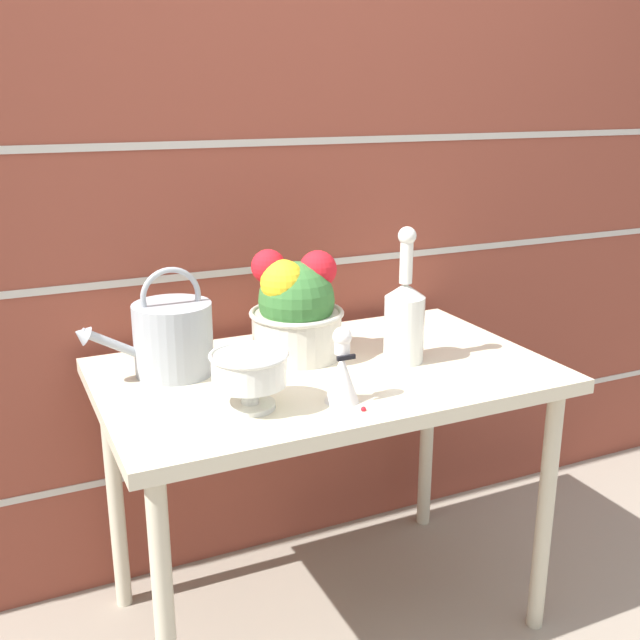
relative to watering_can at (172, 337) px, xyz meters
The scene contains 9 objects.
ground_plane 0.92m from the watering_can, 20.49° to the right, with size 12.00×12.00×0.00m, color gray.
brick_wall 0.54m from the watering_can, 39.84° to the left, with size 3.60×0.08×2.20m.
patio_table 0.42m from the watering_can, 20.49° to the right, with size 1.13×0.69×0.74m.
watering_can is the anchor object (origin of this frame).
crystal_pedestal_bowl 0.30m from the watering_can, 70.89° to the right, with size 0.18×0.18×0.13m.
flower_planter 0.33m from the watering_can, ahead, with size 0.25×0.25×0.29m.
glass_decanter 0.59m from the watering_can, 16.33° to the right, with size 0.10×0.10×0.35m.
figurine_vase 0.45m from the watering_can, 48.45° to the right, with size 0.08×0.08×0.18m.
fallen_petal 0.53m from the watering_can, 51.74° to the right, with size 0.01×0.01×0.01m.
Camera 1 is at (-0.76, -1.61, 1.41)m, focal length 42.00 mm.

